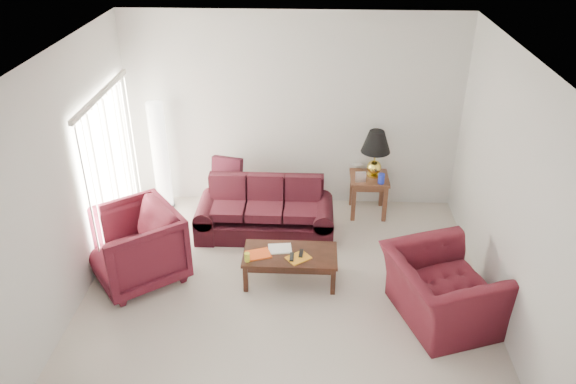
# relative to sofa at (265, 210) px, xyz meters

# --- Properties ---
(floor) EXTENTS (5.00, 5.00, 0.00)m
(floor) POSITION_rel_sofa_xyz_m (0.36, -1.47, -0.40)
(floor) COLOR beige
(floor) RESTS_ON ground
(blinds) EXTENTS (0.10, 2.00, 2.16)m
(blinds) POSITION_rel_sofa_xyz_m (-2.06, -0.17, 0.68)
(blinds) COLOR silver
(blinds) RESTS_ON ground
(sofa) EXTENTS (2.02, 1.00, 0.80)m
(sofa) POSITION_rel_sofa_xyz_m (0.00, 0.00, 0.00)
(sofa) COLOR black
(sofa) RESTS_ON ground
(throw_pillow) EXTENTS (0.50, 0.33, 0.48)m
(throw_pillow) POSITION_rel_sofa_xyz_m (-0.62, 0.62, 0.28)
(throw_pillow) COLOR black
(throw_pillow) RESTS_ON sofa
(end_table) EXTENTS (0.62, 0.62, 0.63)m
(end_table) POSITION_rel_sofa_xyz_m (1.53, 0.68, -0.09)
(end_table) COLOR #4B1F19
(end_table) RESTS_ON ground
(table_lamp) EXTENTS (0.54, 0.54, 0.73)m
(table_lamp) POSITION_rel_sofa_xyz_m (1.59, 0.72, 0.59)
(table_lamp) COLOR gold
(table_lamp) RESTS_ON end_table
(clock) EXTENTS (0.16, 0.07, 0.15)m
(clock) POSITION_rel_sofa_xyz_m (1.38, 0.52, 0.30)
(clock) COLOR white
(clock) RESTS_ON end_table
(blue_canister) EXTENTS (0.10, 0.10, 0.15)m
(blue_canister) POSITION_rel_sofa_xyz_m (1.68, 0.48, 0.30)
(blue_canister) COLOR #1927A3
(blue_canister) RESTS_ON end_table
(picture_frame) EXTENTS (0.19, 0.21, 0.06)m
(picture_frame) POSITION_rel_sofa_xyz_m (1.37, 0.90, 0.31)
(picture_frame) COLOR silver
(picture_frame) RESTS_ON end_table
(floor_lamp) EXTENTS (0.34, 0.34, 1.75)m
(floor_lamp) POSITION_rel_sofa_xyz_m (-1.65, 0.73, 0.47)
(floor_lamp) COLOR white
(floor_lamp) RESTS_ON ground
(armchair_left) EXTENTS (1.48, 1.48, 0.97)m
(armchair_left) POSITION_rel_sofa_xyz_m (-1.55, -1.12, 0.09)
(armchair_left) COLOR #48101B
(armchair_left) RESTS_ON ground
(armchair_right) EXTENTS (1.45, 1.54, 0.81)m
(armchair_right) POSITION_rel_sofa_xyz_m (2.19, -1.70, 0.01)
(armchair_right) COLOR #491019
(armchair_right) RESTS_ON ground
(coffee_table) EXTENTS (1.20, 0.61, 0.42)m
(coffee_table) POSITION_rel_sofa_xyz_m (0.41, -1.08, -0.19)
(coffee_table) COLOR black
(coffee_table) RESTS_ON ground
(magazine_red) EXTENTS (0.36, 0.31, 0.02)m
(magazine_red) POSITION_rel_sofa_xyz_m (0.01, -1.13, 0.02)
(magazine_red) COLOR #DA4915
(magazine_red) RESTS_ON coffee_table
(magazine_white) EXTENTS (0.32, 0.26, 0.02)m
(magazine_white) POSITION_rel_sofa_xyz_m (0.28, -0.99, 0.02)
(magazine_white) COLOR white
(magazine_white) RESTS_ON coffee_table
(magazine_orange) EXTENTS (0.35, 0.34, 0.02)m
(magazine_orange) POSITION_rel_sofa_xyz_m (0.52, -1.18, 0.02)
(magazine_orange) COLOR orange
(magazine_orange) RESTS_ON coffee_table
(remote_a) EXTENTS (0.05, 0.17, 0.02)m
(remote_a) POSITION_rel_sofa_xyz_m (0.44, -1.19, 0.04)
(remote_a) COLOR black
(remote_a) RESTS_ON coffee_table
(remote_b) EXTENTS (0.06, 0.17, 0.02)m
(remote_b) POSITION_rel_sofa_xyz_m (0.55, -1.10, 0.04)
(remote_b) COLOR black
(remote_b) RESTS_ON coffee_table
(yellow_glass) EXTENTS (0.09, 0.09, 0.12)m
(yellow_glass) POSITION_rel_sofa_xyz_m (-0.11, -1.26, 0.07)
(yellow_glass) COLOR yellow
(yellow_glass) RESTS_ON coffee_table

